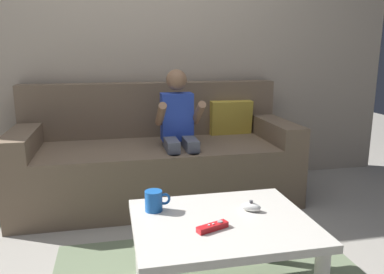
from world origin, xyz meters
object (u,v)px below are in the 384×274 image
game_remote_red_near_edge (213,227)px  nunchuk_white (251,207)px  person_seated_on_couch (179,130)px  coffee_table (222,233)px  coffee_mug (154,201)px  couch (158,159)px

game_remote_red_near_edge → nunchuk_white: (0.22, 0.14, 0.01)m
person_seated_on_couch → game_remote_red_near_edge: person_seated_on_couch is taller
coffee_table → nunchuk_white: (0.15, 0.06, 0.08)m
coffee_mug → game_remote_red_near_edge: bearing=-49.0°
couch → person_seated_on_couch: (0.13, -0.18, 0.26)m
nunchuk_white → coffee_mug: 0.44m
person_seated_on_couch → nunchuk_white: person_seated_on_couch is taller
game_remote_red_near_edge → nunchuk_white: 0.26m
person_seated_on_couch → nunchuk_white: (0.14, -1.07, -0.15)m
coffee_table → game_remote_red_near_edge: game_remote_red_near_edge is taller
game_remote_red_near_edge → nunchuk_white: nunchuk_white is taller
couch → coffee_mug: size_ratio=17.07×
nunchuk_white → coffee_mug: coffee_mug is taller
couch → coffee_mug: (-0.16, -1.15, 0.14)m
coffee_table → nunchuk_white: size_ratio=7.74×
person_seated_on_couch → nunchuk_white: size_ratio=9.86×
couch → coffee_table: bearing=-84.8°
coffee_table → coffee_mug: 0.34m
couch → nunchuk_white: (0.27, -1.25, 0.11)m
game_remote_red_near_edge → person_seated_on_couch: bearing=86.2°
coffee_mug → nunchuk_white: bearing=-12.9°
coffee_table → nunchuk_white: 0.19m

